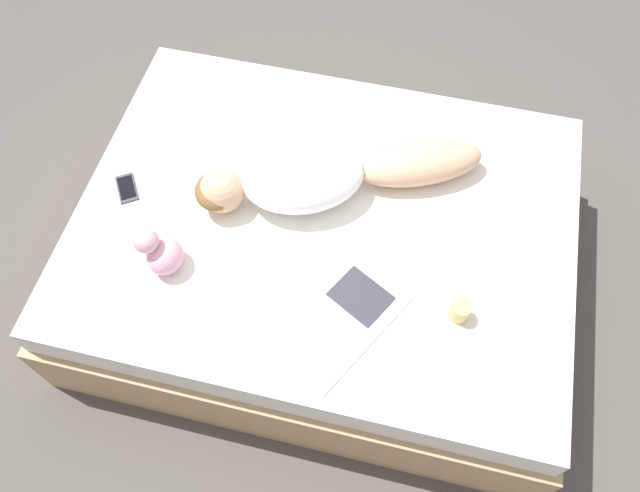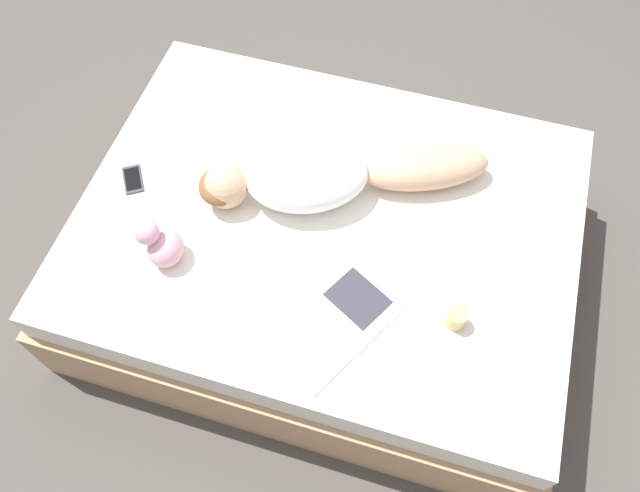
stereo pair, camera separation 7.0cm
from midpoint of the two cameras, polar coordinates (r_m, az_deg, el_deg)
The scene contains 7 objects.
ground_plane at distance 3.08m, azimuth 1.21°, elevation -2.85°, with size 12.00×12.00×0.00m, color #4C4742.
bed at distance 2.84m, azimuth 1.31°, elevation -0.38°, with size 1.64×2.12×0.54m.
person at distance 2.61m, azimuth 1.45°, elevation 6.48°, with size 0.68×1.20×0.22m.
open_magazine at distance 2.38m, azimuth 2.22°, elevation -6.79°, with size 0.61×0.52×0.01m.
coffee_mug at distance 2.40m, azimuth 13.17°, elevation -6.39°, with size 0.11×0.08×0.08m.
cell_phone at distance 2.82m, azimuth -16.06°, elevation 5.86°, with size 0.17×0.14×0.01m.
plush_toy at distance 2.50m, azimuth -13.55°, elevation 0.09°, with size 0.16×0.17×0.21m.
Camera 2 is at (-1.35, -0.37, 2.74)m, focal length 35.00 mm.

